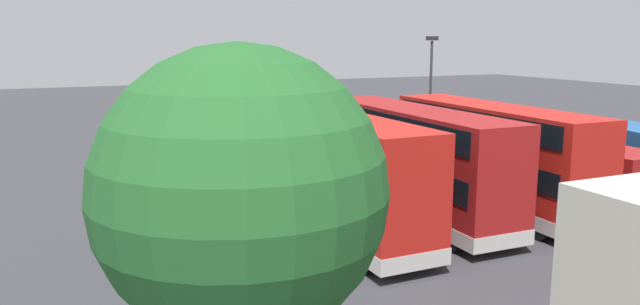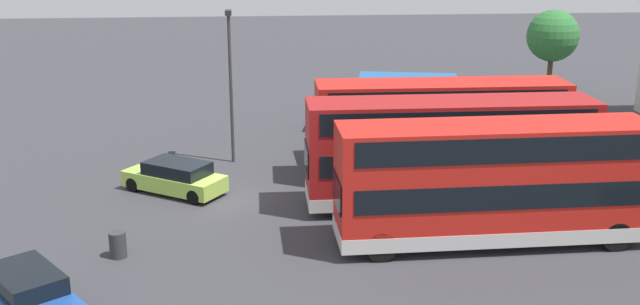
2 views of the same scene
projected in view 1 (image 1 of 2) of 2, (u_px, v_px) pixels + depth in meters
The scene contains 11 objects.
ground_plane at pixel (348, 168), 35.11m from camera, with size 140.00×140.00×0.00m, color #38383D.
bus_single_deck_near_end at pixel (546, 166), 27.97m from camera, with size 2.96×10.72×2.95m.
bus_double_decker_second at pixel (491, 153), 26.56m from camera, with size 2.74×11.55×4.55m.
bus_double_decker_third at pixel (412, 158), 25.52m from camera, with size 2.68×11.89×4.55m.
bus_double_decker_fourth at pixel (334, 169), 23.41m from camera, with size 2.80×11.53×4.55m.
box_truck_blue at pixel (617, 153), 30.69m from camera, with size 3.96×7.85×3.20m.
car_hatchback_silver at pixel (347, 149), 37.29m from camera, with size 4.04×4.82×1.43m.
car_small_green at pixel (161, 153), 35.96m from camera, with size 4.59×4.05×1.43m.
lamp_post_tall at pixel (430, 89), 36.16m from camera, with size 0.70×0.30×7.52m.
waste_bin_yellow at pixel (235, 157), 35.89m from camera, with size 0.60×0.60×0.95m, color #333338.
tree_leftmost at pixel (241, 192), 10.34m from camera, with size 5.07×5.07×7.37m.
Camera 1 is at (15.49, 30.68, 7.42)m, focal length 34.09 mm.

